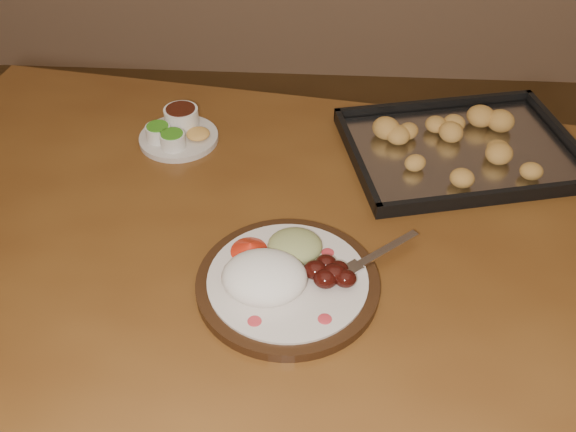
{
  "coord_description": "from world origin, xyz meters",
  "views": [
    {
      "loc": [
        -0.11,
        -0.69,
        1.48
      ],
      "look_at": [
        -0.16,
        0.11,
        0.77
      ],
      "focal_mm": 40.0,
      "sensor_mm": 36.0,
      "label": 1
    }
  ],
  "objects": [
    {
      "name": "baking_tray",
      "position": [
        0.16,
        0.34,
        0.76
      ],
      "size": [
        0.49,
        0.41,
        0.05
      ],
      "rotation": [
        0.0,
        0.0,
        0.24
      ],
      "color": "black",
      "rests_on": "dining_table"
    },
    {
      "name": "dining_table",
      "position": [
        -0.17,
        0.08,
        0.65
      ],
      "size": [
        1.61,
        1.1,
        0.75
      ],
      "rotation": [
        0.0,
        0.0,
        -0.14
      ],
      "color": "brown",
      "rests_on": "ground"
    },
    {
      "name": "dinner_plate",
      "position": [
        -0.16,
        -0.03,
        0.77
      ],
      "size": [
        0.35,
        0.28,
        0.06
      ],
      "rotation": [
        0.0,
        0.0,
        0.26
      ],
      "color": "black",
      "rests_on": "dining_table"
    },
    {
      "name": "condiment_saucer",
      "position": [
        -0.4,
        0.36,
        0.77
      ],
      "size": [
        0.16,
        0.16,
        0.05
      ],
      "rotation": [
        0.0,
        0.0,
        -0.32
      ],
      "color": "beige",
      "rests_on": "dining_table"
    }
  ]
}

